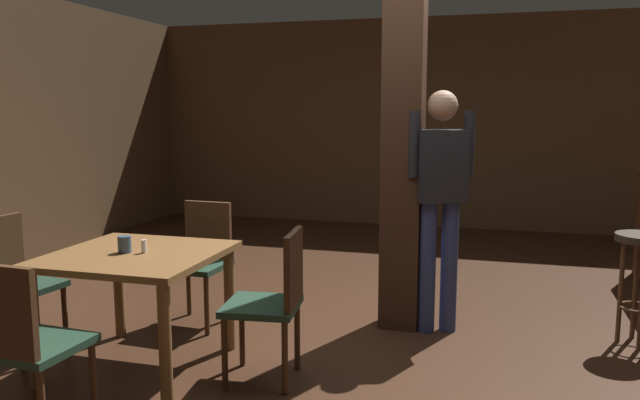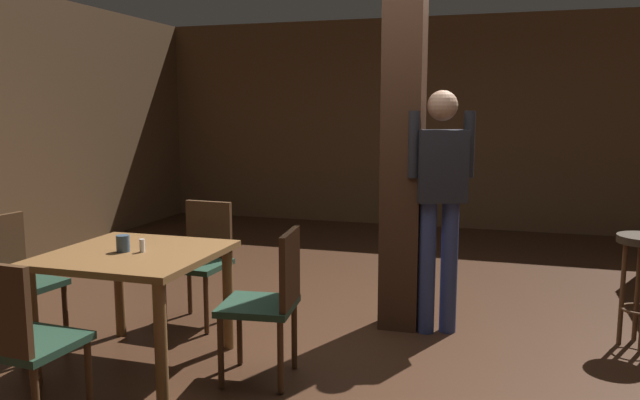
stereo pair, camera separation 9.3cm
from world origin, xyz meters
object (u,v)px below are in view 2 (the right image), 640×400
at_px(salt_shaker, 142,246).
at_px(standing_person, 440,194).
at_px(chair_east, 271,297).
at_px(napkin_cup, 123,243).
at_px(chair_south, 20,338).
at_px(chair_north, 202,255).
at_px(chair_west, 14,276).
at_px(dining_table, 135,270).

bearing_deg(salt_shaker, standing_person, 34.61).
bearing_deg(chair_east, napkin_cup, -175.76).
relative_size(chair_south, salt_shaker, 11.02).
height_order(chair_east, salt_shaker, chair_east).
height_order(chair_north, chair_west, same).
bearing_deg(dining_table, chair_south, -92.28).
bearing_deg(chair_north, dining_table, -89.63).
xyz_separation_m(chair_south, standing_person, (1.75, 2.06, 0.50)).
xyz_separation_m(napkin_cup, standing_person, (1.78, 1.17, 0.22)).
bearing_deg(chair_east, dining_table, -177.27).
relative_size(chair_south, napkin_cup, 8.76).
height_order(napkin_cup, standing_person, standing_person).
height_order(chair_east, napkin_cup, chair_east).
bearing_deg(chair_south, napkin_cup, 91.53).
height_order(dining_table, chair_east, chair_east).
bearing_deg(chair_north, salt_shaker, -85.88).
relative_size(dining_table, salt_shaker, 12.11).
height_order(chair_south, chair_west, same).
xyz_separation_m(chair_west, salt_shaker, (0.97, 0.01, 0.26)).
bearing_deg(chair_north, standing_person, 8.93).
xyz_separation_m(dining_table, chair_south, (-0.04, -0.92, -0.11)).
distance_m(dining_table, chair_south, 0.93).
height_order(chair_north, napkin_cup, chair_north).
height_order(dining_table, standing_person, standing_person).
relative_size(dining_table, chair_north, 1.10).
distance_m(chair_north, chair_east, 1.21).
distance_m(chair_north, chair_south, 1.79).
bearing_deg(chair_south, dining_table, 87.72).
bearing_deg(chair_north, chair_east, -43.29).
height_order(chair_south, standing_person, standing_person).
bearing_deg(chair_east, chair_north, 136.71).
bearing_deg(chair_north, napkin_cup, -93.50).
distance_m(chair_east, standing_person, 1.47).
height_order(dining_table, napkin_cup, napkin_cup).
distance_m(chair_north, salt_shaker, 0.92).
xyz_separation_m(chair_south, chair_east, (0.91, 0.96, 0.00)).
xyz_separation_m(chair_east, standing_person, (0.84, 1.10, 0.50)).
distance_m(napkin_cup, standing_person, 2.14).
bearing_deg(chair_south, salt_shaker, 84.13).
distance_m(chair_north, napkin_cup, 0.94).
distance_m(dining_table, chair_north, 0.88).
xyz_separation_m(chair_east, napkin_cup, (-0.93, -0.07, 0.27)).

